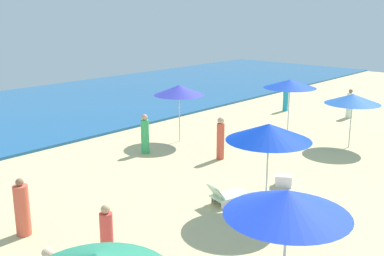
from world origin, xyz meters
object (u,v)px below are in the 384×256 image
object	(u,v)px
umbrella_1	(179,90)
lounge_chair_3_0	(227,196)
cooler_box_0	(283,181)
beachgoer_1	(145,135)
umbrella_3	(269,132)
beachgoer_0	(286,97)
beachgoer_2	(220,139)
beachgoer_5	(350,105)
umbrella_2	(287,203)
beachgoer_6	(107,238)
umbrella_4	(353,99)
umbrella_6	(290,84)
beachgoer_4	(22,209)

from	to	relation	value
umbrella_1	lounge_chair_3_0	distance (m)	7.22
cooler_box_0	beachgoer_1	bearing A→B (deg)	153.04
umbrella_3	beachgoer_0	bearing A→B (deg)	28.67
beachgoer_2	beachgoer_5	xyz separation A→B (m)	(10.07, -0.68, -0.10)
umbrella_2	beachgoer_6	size ratio (longest dim) A/B	1.70
beachgoer_2	beachgoer_5	bearing A→B (deg)	-153.20
beachgoer_2	beachgoer_5	size ratio (longest dim) A/B	1.09
umbrella_4	cooler_box_0	xyz separation A→B (m)	(-5.71, -0.30, -1.86)
umbrella_2	umbrella_6	bearing A→B (deg)	30.20
beachgoer_1	beachgoer_2	size ratio (longest dim) A/B	0.96
umbrella_3	beachgoer_4	size ratio (longest dim) A/B	1.69
lounge_chair_3_0	beachgoer_0	size ratio (longest dim) A/B	0.85
lounge_chair_3_0	beachgoer_1	world-z (taller)	beachgoer_1
lounge_chair_3_0	beachgoer_4	xyz separation A→B (m)	(-5.02, 2.69, 0.44)
beachgoer_2	cooler_box_0	size ratio (longest dim) A/B	3.11
lounge_chair_3_0	beachgoer_6	world-z (taller)	beachgoer_6
beachgoer_2	beachgoer_6	size ratio (longest dim) A/B	1.10
umbrella_2	cooler_box_0	bearing A→B (deg)	30.91
lounge_chair_3_0	beachgoer_6	distance (m)	4.60
umbrella_6	beachgoer_1	size ratio (longest dim) A/B	1.58
beachgoer_0	beachgoer_4	size ratio (longest dim) A/B	1.03
cooler_box_0	beachgoer_6	bearing A→B (deg)	-124.71
umbrella_3	lounge_chair_3_0	size ratio (longest dim) A/B	1.93
umbrella_4	umbrella_6	xyz separation A→B (m)	(0.21, 3.05, 0.28)
lounge_chair_3_0	beachgoer_0	distance (m)	13.70
umbrella_1	beachgoer_0	size ratio (longest dim) A/B	1.57
umbrella_2	beachgoer_1	distance (m)	11.04
lounge_chair_3_0	beachgoer_6	bearing A→B (deg)	108.70
beachgoer_5	umbrella_2	bearing A→B (deg)	16.61
beachgoer_0	beachgoer_5	distance (m)	3.49
umbrella_3	beachgoer_6	distance (m)	5.25
umbrella_4	beachgoer_0	bearing A→B (deg)	52.02
umbrella_2	beachgoer_1	xyz separation A→B (m)	(5.34, 9.53, -1.58)
umbrella_2	lounge_chair_3_0	size ratio (longest dim) A/B	1.92
umbrella_3	umbrella_4	bearing A→B (deg)	7.00
beachgoer_0	beachgoer_5	world-z (taller)	beachgoer_0
beachgoer_1	beachgoer_6	xyz separation A→B (m)	(-6.38, -5.69, -0.04)
umbrella_6	beachgoer_4	distance (m)	13.38
lounge_chair_3_0	umbrella_4	distance (m)	8.25
umbrella_1	beachgoer_0	bearing A→B (deg)	-0.99
umbrella_3	beachgoer_0	distance (m)	13.99
umbrella_3	umbrella_1	bearing A→B (deg)	61.82
lounge_chair_3_0	beachgoer_2	xyz separation A→B (m)	(3.21, 2.82, 0.55)
beachgoer_0	beachgoer_2	xyz separation A→B (m)	(-9.30, -2.72, 0.04)
lounge_chair_3_0	umbrella_3	bearing A→B (deg)	-147.48
beachgoer_4	beachgoer_6	distance (m)	2.88
beachgoer_0	beachgoer_1	xyz separation A→B (m)	(-10.71, -0.01, -0.01)
umbrella_6	beachgoer_1	xyz separation A→B (m)	(-6.45, 2.66, -1.57)
umbrella_1	cooler_box_0	distance (m)	6.71
beachgoer_4	beachgoer_5	distance (m)	18.31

